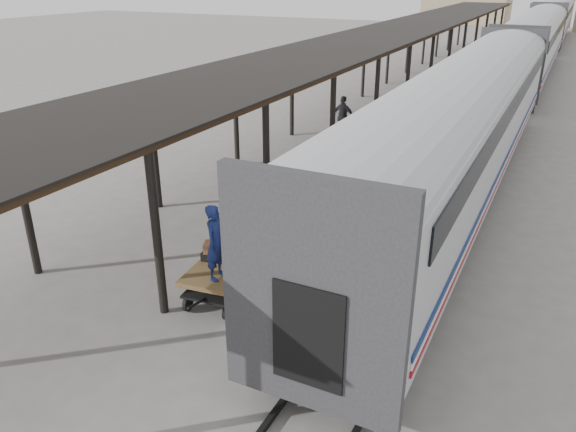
# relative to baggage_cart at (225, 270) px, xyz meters

# --- Properties ---
(ground) EXTENTS (160.00, 160.00, 0.00)m
(ground) POSITION_rel_baggage_cart_xyz_m (0.49, 0.71, -0.65)
(ground) COLOR slate
(ground) RESTS_ON ground
(train) EXTENTS (3.45, 76.01, 4.01)m
(train) POSITION_rel_baggage_cart_xyz_m (3.69, 34.51, 2.04)
(train) COLOR silver
(train) RESTS_ON ground
(canopy) EXTENTS (4.90, 64.30, 4.15)m
(canopy) POSITION_rel_baggage_cart_xyz_m (-2.91, 24.71, 3.36)
(canopy) COLOR #422B19
(canopy) RESTS_ON ground
(rails) EXTENTS (1.54, 150.00, 0.12)m
(rails) POSITION_rel_baggage_cart_xyz_m (3.69, 34.71, -0.59)
(rails) COLOR black
(rails) RESTS_ON ground
(building_left) EXTENTS (12.00, 8.00, 6.00)m
(building_left) POSITION_rel_baggage_cart_xyz_m (-9.51, 82.71, 2.35)
(building_left) COLOR tan
(building_left) RESTS_ON ground
(baggage_cart) EXTENTS (1.52, 2.53, 0.86)m
(baggage_cart) POSITION_rel_baggage_cart_xyz_m (0.00, 0.00, 0.00)
(baggage_cart) COLOR brown
(baggage_cart) RESTS_ON ground
(suitcase_stack) EXTENTS (1.10, 1.22, 0.60)m
(suitcase_stack) POSITION_rel_baggage_cart_xyz_m (-0.13, 0.35, 0.43)
(suitcase_stack) COLOR #3E3D40
(suitcase_stack) RESTS_ON baggage_cart
(luggage_tug) EXTENTS (1.12, 1.71, 1.45)m
(luggage_tug) POSITION_rel_baggage_cart_xyz_m (-0.95, 19.34, 0.02)
(luggage_tug) COLOR #9B1E0E
(luggage_tug) RESTS_ON ground
(porter) EXTENTS (0.46, 0.67, 1.76)m
(porter) POSITION_rel_baggage_cart_xyz_m (0.25, -0.65, 1.09)
(porter) COLOR navy
(porter) RESTS_ON baggage_cart
(pedestrian) EXTENTS (1.18, 0.58, 1.95)m
(pedestrian) POSITION_rel_baggage_cart_xyz_m (-2.62, 14.40, 0.33)
(pedestrian) COLOR black
(pedestrian) RESTS_ON ground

